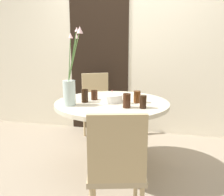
% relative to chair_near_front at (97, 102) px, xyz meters
% --- Properties ---
extents(ground_plane, '(16.00, 16.00, 0.00)m').
position_rel_chair_near_front_xyz_m(ground_plane, '(0.42, -0.86, -0.53)').
color(ground_plane, gray).
extents(wall_back, '(8.00, 0.05, 2.60)m').
position_rel_chair_near_front_xyz_m(wall_back, '(0.42, 0.40, 0.77)').
color(wall_back, beige).
rests_on(wall_back, ground_plane).
extents(doorway_panel, '(0.90, 0.01, 2.05)m').
position_rel_chair_near_front_xyz_m(doorway_panel, '(-0.06, 0.37, 0.49)').
color(doorway_panel, black).
rests_on(doorway_panel, ground_plane).
extents(dining_table, '(1.18, 1.18, 0.76)m').
position_rel_chair_near_front_xyz_m(dining_table, '(0.42, -0.86, 0.08)').
color(dining_table, beige).
rests_on(dining_table, ground_plane).
extents(chair_near_front, '(0.53, 0.53, 0.93)m').
position_rel_chair_near_front_xyz_m(chair_near_front, '(0.00, 0.00, 0.00)').
color(chair_near_front, tan).
rests_on(chair_near_front, ground_plane).
extents(chair_right_flank, '(0.49, 0.49, 0.93)m').
position_rel_chair_near_front_xyz_m(chair_right_flank, '(0.65, -1.78, 0.00)').
color(chair_right_flank, tan).
rests_on(chair_right_flank, ground_plane).
extents(birthday_cake, '(0.22, 0.22, 0.12)m').
position_rel_chair_near_front_xyz_m(birthday_cake, '(0.42, -0.86, 0.26)').
color(birthday_cake, white).
rests_on(birthday_cake, dining_table).
extents(flower_vase, '(0.24, 0.23, 0.75)m').
position_rel_chair_near_front_xyz_m(flower_vase, '(0.05, -1.09, 0.42)').
color(flower_vase, '#B2C6C1').
rests_on(flower_vase, dining_table).
extents(side_plate, '(0.18, 0.18, 0.01)m').
position_rel_chair_near_front_xyz_m(side_plate, '(0.32, -0.66, 0.23)').
color(side_plate, white).
rests_on(side_plate, dining_table).
extents(drink_glass_0, '(0.06, 0.06, 0.12)m').
position_rel_chair_near_front_xyz_m(drink_glass_0, '(0.76, -1.05, 0.29)').
color(drink_glass_0, black).
rests_on(drink_glass_0, dining_table).
extents(drink_glass_1, '(0.07, 0.07, 0.14)m').
position_rel_chair_near_front_xyz_m(drink_glass_1, '(0.61, -1.06, 0.29)').
color(drink_glass_1, '#33190C').
rests_on(drink_glass_1, dining_table).
extents(drink_glass_2, '(0.07, 0.07, 0.10)m').
position_rel_chair_near_front_xyz_m(drink_glass_2, '(0.21, -0.81, 0.28)').
color(drink_glass_2, '#33190C').
rests_on(drink_glass_2, dining_table).
extents(drink_glass_3, '(0.07, 0.07, 0.12)m').
position_rel_chair_near_front_xyz_m(drink_glass_3, '(0.68, -0.84, 0.29)').
color(drink_glass_3, '#51280F').
rests_on(drink_glass_3, dining_table).
extents(drink_glass_4, '(0.07, 0.07, 0.13)m').
position_rel_chair_near_front_xyz_m(drink_glass_4, '(0.15, -0.94, 0.29)').
color(drink_glass_4, black).
rests_on(drink_glass_4, dining_table).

